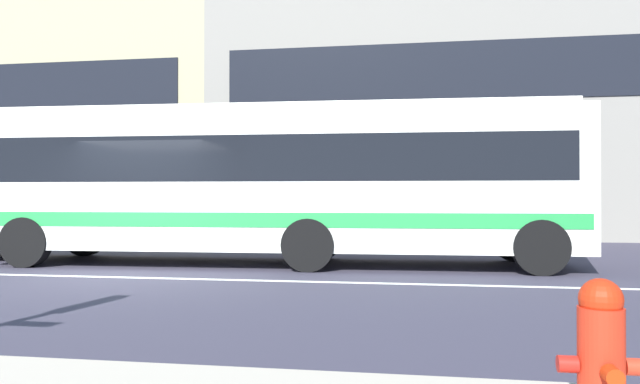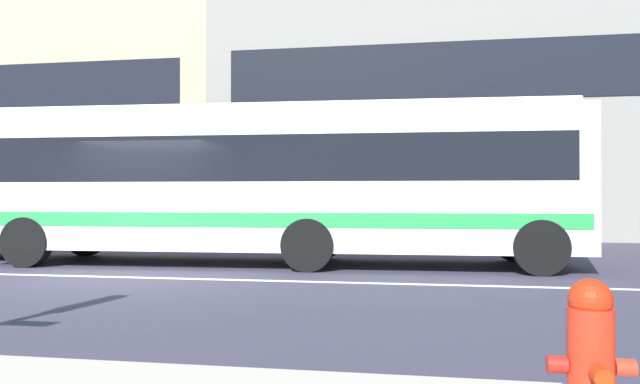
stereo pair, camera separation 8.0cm
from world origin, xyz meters
The scene contains 5 objects.
ground_plane centered at (0.00, 0.00, 0.00)m, with size 160.00×160.00×0.00m, color #383544.
lane_centre_line centered at (0.00, 0.00, 0.00)m, with size 60.00×0.16×0.01m, color silver.
apartment_block_right centered at (9.56, 13.79, 4.70)m, with size 22.81×8.41×9.40m.
transit_bus centered at (2.49, 2.40, 1.78)m, with size 12.01×2.96×3.23m.
fire_hydrant centered at (6.19, -6.26, 0.53)m, with size 0.43×0.38×0.83m.
Camera 1 is at (5.22, -9.51, 1.40)m, focal length 32.79 mm.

